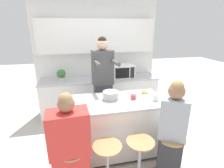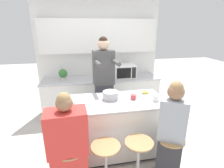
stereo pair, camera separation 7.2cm
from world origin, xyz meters
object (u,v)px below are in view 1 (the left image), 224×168
at_px(microwave, 122,71).
at_px(coffee_cup_near, 155,98).
at_px(kitchen_island, 113,127).
at_px(coffee_cup_far, 133,97).
at_px(bar_stool_center_right, 139,159).
at_px(fruit_bowl, 68,104).
at_px(potted_plant, 61,75).
at_px(bar_stool_center_left, 107,164).
at_px(person_seated_near, 171,135).
at_px(cooking_pot, 111,95).
at_px(person_cooking, 103,86).
at_px(person_wrapped_blanket, 70,151).
at_px(banana_bunch, 144,92).
at_px(bar_stool_rightmost, 170,155).

bearing_deg(microwave, coffee_cup_near, -85.49).
bearing_deg(kitchen_island, coffee_cup_far, 0.28).
distance_m(kitchen_island, bar_stool_center_right, 0.70).
relative_size(bar_stool_center_right, fruit_bowl, 2.83).
bearing_deg(microwave, potted_plant, 178.34).
height_order(fruit_bowl, potted_plant, potted_plant).
distance_m(bar_stool_center_left, bar_stool_center_right, 0.44).
bearing_deg(coffee_cup_near, person_seated_near, -90.21).
bearing_deg(cooking_pot, coffee_cup_near, -17.18).
height_order(microwave, potted_plant, microwave).
height_order(person_seated_near, coffee_cup_near, person_seated_near).
height_order(kitchen_island, person_cooking, person_cooking).
height_order(bar_stool_center_left, bar_stool_center_right, same).
height_order(bar_stool_center_right, person_cooking, person_cooking).
bearing_deg(kitchen_island, person_wrapped_blanket, -135.22).
bearing_deg(person_seated_near, coffee_cup_near, 118.50).
height_order(bar_stool_center_left, cooking_pot, cooking_pot).
distance_m(kitchen_island, coffee_cup_near, 0.84).
relative_size(bar_stool_center_right, banana_bunch, 4.25).
bearing_deg(microwave, bar_stool_center_left, -110.25).
bearing_deg(cooking_pot, person_cooking, 91.08).
bearing_deg(bar_stool_rightmost, coffee_cup_near, 90.99).
xyz_separation_m(cooking_pot, banana_bunch, (0.62, 0.11, -0.04)).
height_order(coffee_cup_far, banana_bunch, coffee_cup_far).
distance_m(bar_stool_center_right, coffee_cup_far, 0.91).
relative_size(coffee_cup_near, coffee_cup_far, 1.02).
bearing_deg(coffee_cup_far, kitchen_island, -179.72).
height_order(person_wrapped_blanket, person_seated_near, person_seated_near).
distance_m(bar_stool_center_left, microwave, 2.27).
bearing_deg(bar_stool_center_right, microwave, 81.32).
height_order(bar_stool_rightmost, coffee_cup_near, coffee_cup_near).
bearing_deg(coffee_cup_near, potted_plant, 134.08).
bearing_deg(bar_stool_rightmost, microwave, 93.58).
xyz_separation_m(person_seated_near, microwave, (-0.12, 2.04, 0.37)).
bearing_deg(bar_stool_rightmost, person_cooking, 116.17).
relative_size(cooking_pot, coffee_cup_near, 2.82).
bearing_deg(person_seated_near, person_wrapped_blanket, -151.29).
xyz_separation_m(person_wrapped_blanket, coffee_cup_far, (1.00, 0.66, 0.33)).
relative_size(bar_stool_center_right, coffee_cup_near, 5.23).
bearing_deg(bar_stool_center_left, person_cooking, 82.41).
bearing_deg(coffee_cup_far, person_cooking, 116.28).
xyz_separation_m(kitchen_island, bar_stool_rightmost, (0.66, -0.67, -0.13)).
height_order(banana_bunch, microwave, microwave).
bearing_deg(coffee_cup_near, cooking_pot, 162.82).
relative_size(person_cooking, banana_bunch, 12.60).
bearing_deg(person_seated_near, bar_stool_center_left, -152.29).
relative_size(person_seated_near, cooking_pot, 4.20).
bearing_deg(bar_stool_center_right, person_wrapped_blanket, -179.27).
bearing_deg(person_cooking, cooking_pot, -93.67).
xyz_separation_m(bar_stool_rightmost, microwave, (-0.13, 2.04, 0.70)).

